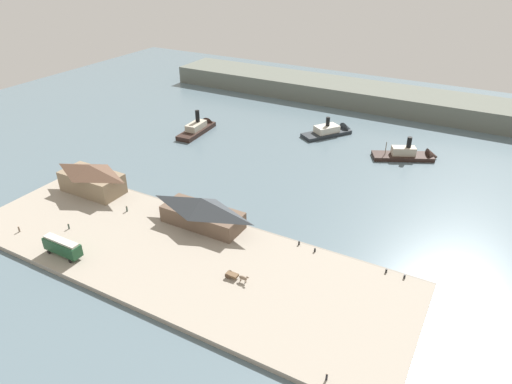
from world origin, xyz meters
The scene contains 19 objects.
ground_plane centered at (0.00, 0.00, 0.00)m, with size 320.00×320.00×0.00m, color slate.
quay_promenade centered at (0.00, -22.00, 0.60)m, with size 110.00×36.00×1.20m, color #9E9384.
seawall_edge centered at (0.00, -3.60, 0.50)m, with size 110.00×0.80×1.00m, color gray.
ferry_shed_customs_shed centered at (-39.43, -9.48, 5.49)m, with size 18.44×9.28×8.46m.
ferry_shed_central_terminal centered at (-1.64, -8.64, 5.16)m, with size 21.48×8.66×7.78m.
street_tram centered at (-22.39, -34.96, 3.71)m, with size 10.00×2.95×4.30m.
horse_cart centered at (17.02, -23.04, 2.13)m, with size 5.59×1.52×1.87m.
pedestrian_by_tram centered at (-39.95, -33.66, 1.95)m, with size 0.41×0.41×1.65m.
pedestrian_walking_east centered at (43.37, -37.74, 1.89)m, with size 0.38×0.38×1.52m.
pedestrian_walking_west centered at (-23.25, -13.20, 2.00)m, with size 0.43×0.43×1.76m.
pedestrian_near_east_shed centered at (-30.14, -26.73, 1.95)m, with size 0.40×0.40×1.64m.
mooring_post_center_west centered at (23.57, -4.82, 1.65)m, with size 0.44×0.44×0.90m, color black.
mooring_post_east centered at (27.97, -5.60, 1.65)m, with size 0.44×0.44×0.90m, color black.
mooring_post_west centered at (44.63, -5.05, 1.65)m, with size 0.44×0.44×0.90m, color black.
mooring_post_center_east centered at (48.60, -5.08, 1.65)m, with size 0.44×0.44×0.90m, color black.
ferry_moored_west centered at (4.43, 68.85, 1.28)m, with size 16.91×20.74×9.39m.
ferry_approaching_west centered at (35.89, 60.94, 1.23)m, with size 22.25×15.13×9.90m.
ferry_approaching_east centered at (-41.70, 46.89, 1.50)m, with size 7.32×21.71×10.48m.
far_headland centered at (0.00, 110.00, 4.00)m, with size 180.00×24.00×8.00m, color #60665B.
Camera 1 is at (57.92, -88.27, 65.56)m, focal length 32.09 mm.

